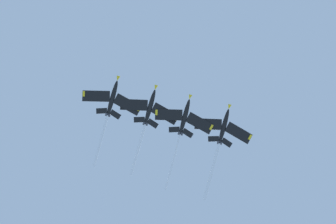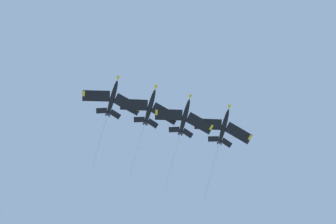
{
  "view_description": "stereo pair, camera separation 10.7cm",
  "coord_description": "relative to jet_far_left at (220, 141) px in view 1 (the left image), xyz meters",
  "views": [
    {
      "loc": [
        30.87,
        38.28,
        1.87
      ],
      "look_at": [
        19.04,
        5.26,
        174.7
      ],
      "focal_mm": 57.28,
      "sensor_mm": 36.0,
      "label": 1
    },
    {
      "loc": [
        30.97,
        38.24,
        1.87
      ],
      "look_at": [
        19.04,
        5.26,
        174.7
      ],
      "focal_mm": 57.28,
      "sensor_mm": 36.0,
      "label": 2
    }
  ],
  "objects": [
    {
      "name": "jet_centre",
      "position": [
        25.32,
        -0.71,
        0.56
      ],
      "size": [
        20.15,
        29.87,
        9.6
      ],
      "color": "black"
    },
    {
      "name": "jet_inner_right",
      "position": [
        37.91,
        -1.78,
        0.47
      ],
      "size": [
        20.12,
        29.53,
        10.25
      ],
      "color": "black"
    },
    {
      "name": "jet_far_left",
      "position": [
        0.0,
        0.0,
        0.0
      ],
      "size": [
        20.14,
        31.53,
        11.05
      ],
      "color": "black"
    },
    {
      "name": "jet_inner_left",
      "position": [
        13.51,
        1.01,
        0.19
      ],
      "size": [
        20.13,
        31.39,
        9.82
      ],
      "color": "black"
    }
  ]
}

